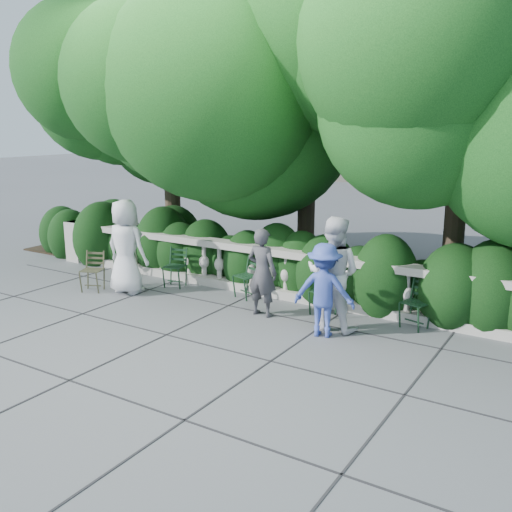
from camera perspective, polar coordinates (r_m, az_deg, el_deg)
The scene contains 14 objects.
ground at distance 10.04m, azimuth -3.04°, elevation -6.68°, with size 90.00×90.00×0.00m, color #4F5157.
balustrade at distance 11.34m, azimuth 2.14°, elevation -1.74°, with size 12.00×0.44×1.00m.
shrub_hedge at distance 12.49m, azimuth 4.87°, elevation -2.67°, with size 15.00×2.60×1.70m, color black, non-canonical shape.
tree_canopy at distance 11.91m, azimuth 8.75°, elevation 15.72°, with size 15.04×6.52×6.78m.
chair_a at distance 12.15m, azimuth -8.37°, elevation -3.23°, with size 0.44×0.48×0.84m, color black, non-canonical shape.
chair_b at distance 13.28m, azimuth -13.14°, elevation -2.01°, with size 0.44×0.48×0.84m, color black, non-canonical shape.
chair_c at distance 11.32m, azimuth -1.53°, elevation -4.33°, with size 0.44×0.48×0.84m, color black, non-canonical shape.
chair_d at distance 10.39m, azimuth 6.26°, elevation -6.05°, with size 0.44×0.48×0.84m, color black, non-canonical shape.
chair_f at distance 10.03m, azimuth 15.04°, elevation -7.16°, with size 0.44×0.48×0.84m, color black, non-canonical shape.
chair_weathered at distance 12.19m, azimuth -16.24°, elevation -3.57°, with size 0.44×0.48×0.84m, color black, non-canonical shape.
person_businessman at distance 11.80m, azimuth -12.88°, elevation 0.90°, with size 0.94×0.61×1.92m, color silver.
person_woman_grey at distance 10.18m, azimuth 0.62°, elevation -1.65°, with size 0.59×0.38×1.60m, color #3C3B40.
person_casual_man at distance 9.56m, azimuth 7.70°, elevation -1.75°, with size 0.94×0.73×1.93m, color white.
person_older_blue at distance 9.29m, azimuth 6.83°, elevation -3.40°, with size 1.00×0.57×1.54m, color #384CA8.
Camera 1 is at (5.44, -7.71, 3.43)m, focal length 40.00 mm.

